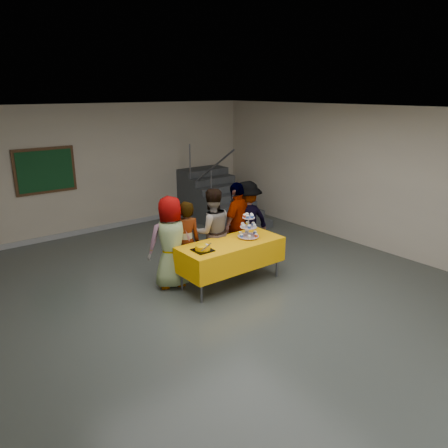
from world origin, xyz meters
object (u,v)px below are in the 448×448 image
object	(u,v)px
schoolchild_b	(186,243)
noticeboard	(45,171)
schoolchild_a	(171,242)
staircase	(215,200)
bear_cake	(203,247)
schoolchild_d	(237,224)
bake_table	(231,254)
schoolchild_c	(212,232)
schoolchild_e	(246,221)
cupcake_stand	(248,228)

from	to	relation	value
schoolchild_b	noticeboard	size ratio (longest dim) A/B	1.14
schoolchild_a	staircase	world-z (taller)	staircase
bear_cake	schoolchild_d	xyz separation A→B (m)	(1.28, 0.66, -0.01)
bake_table	schoolchild_c	bearing A→B (deg)	88.44
schoolchild_a	schoolchild_c	xyz separation A→B (m)	(0.89, 0.04, 0.00)
schoolchild_e	cupcake_stand	bearing A→B (deg)	55.71
schoolchild_c	bear_cake	bearing A→B (deg)	62.41
schoolchild_e	staircase	world-z (taller)	staircase
bake_table	schoolchild_e	xyz separation A→B (m)	(0.98, 0.74, 0.24)
bear_cake	noticeboard	world-z (taller)	noticeboard
schoolchild_a	noticeboard	distance (m)	3.94
staircase	noticeboard	size ratio (longest dim) A/B	1.85
schoolchild_a	schoolchild_b	bearing A→B (deg)	-168.92
cupcake_stand	noticeboard	size ratio (longest dim) A/B	0.34
schoolchild_b	schoolchild_d	xyz separation A→B (m)	(1.25, 0.10, 0.08)
bear_cake	schoolchild_d	size ratio (longest dim) A/B	0.22
bear_cake	schoolchild_c	distance (m)	0.90
schoolchild_d	bake_table	bearing A→B (deg)	20.14
staircase	noticeboard	bearing A→B (deg)	168.22
bake_table	schoolchild_d	bearing A→B (deg)	43.52
cupcake_stand	schoolchild_c	world-z (taller)	schoolchild_c
bear_cake	staircase	xyz separation A→B (m)	(2.89, 3.51, -0.34)
schoolchild_b	schoolchild_c	xyz separation A→B (m)	(0.61, 0.07, 0.06)
schoolchild_a	schoolchild_c	world-z (taller)	schoolchild_c
schoolchild_a	schoolchild_b	size ratio (longest dim) A/B	1.08
schoolchild_d	schoolchild_e	distance (m)	0.36
schoolchild_c	schoolchild_d	bearing A→B (deg)	-159.24
cupcake_stand	schoolchild_a	xyz separation A→B (m)	(-1.27, 0.54, -0.15)
bear_cake	staircase	bearing A→B (deg)	50.56
bear_cake	cupcake_stand	bearing A→B (deg)	2.31
schoolchild_b	schoolchild_e	bearing A→B (deg)	-157.27
cupcake_stand	schoolchild_d	xyz separation A→B (m)	(0.26, 0.61, -0.13)
cupcake_stand	schoolchild_e	xyz separation A→B (m)	(0.59, 0.74, -0.16)
schoolchild_b	staircase	bearing A→B (deg)	-119.23
cupcake_stand	staircase	xyz separation A→B (m)	(1.86, 3.47, -0.47)
bake_table	schoolchild_d	xyz separation A→B (m)	(0.65, 0.62, 0.26)
bake_table	schoolchild_c	distance (m)	0.64
schoolchild_d	schoolchild_e	size ratio (longest dim) A/B	1.03
schoolchild_e	staircase	xyz separation A→B (m)	(1.27, 2.73, -0.31)
bear_cake	noticeboard	size ratio (longest dim) A/B	0.28
bake_table	schoolchild_b	distance (m)	0.81
schoolchild_c	noticeboard	world-z (taller)	noticeboard
bake_table	cupcake_stand	distance (m)	0.56
bake_table	noticeboard	world-z (taller)	noticeboard
bake_table	bear_cake	world-z (taller)	bear_cake
cupcake_stand	schoolchild_d	size ratio (longest dim) A/B	0.27
schoolchild_a	schoolchild_c	distance (m)	0.89
schoolchild_b	bear_cake	bearing A→B (deg)	101.64
bear_cake	staircase	size ratio (longest dim) A/B	0.15
bake_table	schoolchild_b	world-z (taller)	schoolchild_b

